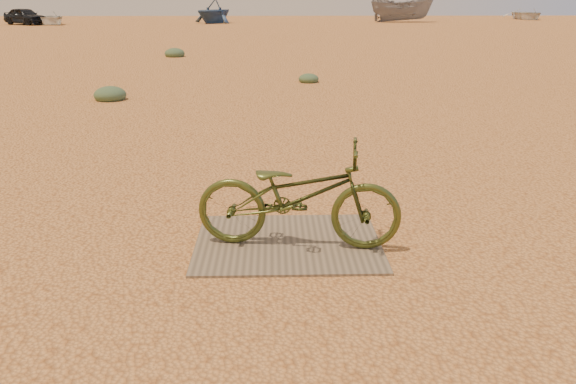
{
  "coord_description": "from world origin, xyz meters",
  "views": [
    {
      "loc": [
        -0.16,
        -4.22,
        2.11
      ],
      "look_at": [
        -0.03,
        0.38,
        0.49
      ],
      "focal_mm": 35.0,
      "sensor_mm": 36.0,
      "label": 1
    }
  ],
  "objects_px": {
    "plywood_board": "(288,243)",
    "boat_mid_right": "(402,9)",
    "boat_far_left": "(214,10)",
    "boat_near_left": "(46,18)",
    "car": "(25,16)",
    "bicycle": "(298,195)",
    "boat_far_right": "(527,14)"
  },
  "relations": [
    {
      "from": "car",
      "to": "boat_far_right",
      "type": "distance_m",
      "value": 43.09
    },
    {
      "from": "boat_mid_right",
      "to": "boat_far_right",
      "type": "bearing_deg",
      "value": -69.23
    },
    {
      "from": "car",
      "to": "plywood_board",
      "type": "bearing_deg",
      "value": -122.24
    },
    {
      "from": "boat_far_left",
      "to": "car",
      "type": "bearing_deg",
      "value": -137.4
    },
    {
      "from": "plywood_board",
      "to": "boat_far_left",
      "type": "height_order",
      "value": "boat_far_left"
    },
    {
      "from": "car",
      "to": "boat_near_left",
      "type": "distance_m",
      "value": 1.47
    },
    {
      "from": "car",
      "to": "boat_far_left",
      "type": "bearing_deg",
      "value": -48.86
    },
    {
      "from": "plywood_board",
      "to": "boat_near_left",
      "type": "xyz_separation_m",
      "value": [
        -17.35,
        40.56,
        0.47
      ]
    },
    {
      "from": "car",
      "to": "boat_mid_right",
      "type": "bearing_deg",
      "value": -49.9
    },
    {
      "from": "plywood_board",
      "to": "boat_far_left",
      "type": "bearing_deg",
      "value": 96.4
    },
    {
      "from": "boat_far_left",
      "to": "boat_far_right",
      "type": "bearing_deg",
      "value": 47.86
    },
    {
      "from": "boat_far_left",
      "to": "boat_mid_right",
      "type": "height_order",
      "value": "boat_mid_right"
    },
    {
      "from": "boat_mid_right",
      "to": "boat_far_right",
      "type": "relative_size",
      "value": 1.1
    },
    {
      "from": "boat_far_left",
      "to": "bicycle",
      "type": "bearing_deg",
      "value": -49.31
    },
    {
      "from": "bicycle",
      "to": "car",
      "type": "relative_size",
      "value": 0.48
    },
    {
      "from": "bicycle",
      "to": "boat_mid_right",
      "type": "height_order",
      "value": "boat_mid_right"
    },
    {
      "from": "boat_near_left",
      "to": "car",
      "type": "bearing_deg",
      "value": 157.41
    },
    {
      "from": "car",
      "to": "boat_far_right",
      "type": "height_order",
      "value": "car"
    },
    {
      "from": "bicycle",
      "to": "car",
      "type": "height_order",
      "value": "car"
    },
    {
      "from": "boat_mid_right",
      "to": "plywood_board",
      "type": "bearing_deg",
      "value": 165.26
    },
    {
      "from": "boat_far_right",
      "to": "car",
      "type": "bearing_deg",
      "value": -163.68
    },
    {
      "from": "plywood_board",
      "to": "boat_mid_right",
      "type": "bearing_deg",
      "value": 76.36
    },
    {
      "from": "plywood_board",
      "to": "boat_mid_right",
      "type": "xyz_separation_m",
      "value": [
        10.67,
        43.97,
        1.01
      ]
    },
    {
      "from": "plywood_board",
      "to": "car",
      "type": "relative_size",
      "value": 0.45
    },
    {
      "from": "boat_far_left",
      "to": "boat_far_right",
      "type": "height_order",
      "value": "boat_far_left"
    },
    {
      "from": "boat_near_left",
      "to": "boat_mid_right",
      "type": "height_order",
      "value": "boat_mid_right"
    },
    {
      "from": "bicycle",
      "to": "boat_mid_right",
      "type": "bearing_deg",
      "value": -6.22
    },
    {
      "from": "boat_near_left",
      "to": "boat_far_left",
      "type": "relative_size",
      "value": 1.23
    },
    {
      "from": "boat_far_left",
      "to": "boat_mid_right",
      "type": "xyz_separation_m",
      "value": [
        15.41,
        1.74,
        0.01
      ]
    },
    {
      "from": "boat_far_left",
      "to": "boat_near_left",
      "type": "bearing_deg",
      "value": -138.25
    },
    {
      "from": "boat_near_left",
      "to": "boat_far_left",
      "type": "height_order",
      "value": "boat_far_left"
    },
    {
      "from": "plywood_board",
      "to": "bicycle",
      "type": "distance_m",
      "value": 0.49
    }
  ]
}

